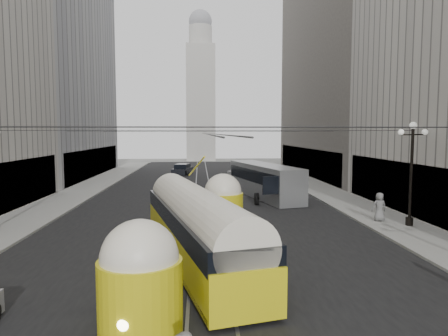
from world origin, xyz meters
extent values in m
cube|color=black|center=(0.00, 32.50, 0.00)|extent=(20.00, 85.00, 0.02)
cube|color=gray|center=(-12.00, 36.00, 0.07)|extent=(4.00, 72.00, 0.15)
cube|color=gray|center=(12.00, 36.00, 0.07)|extent=(4.00, 72.00, 0.15)
cube|color=gray|center=(-0.75, 32.50, 0.00)|extent=(0.12, 85.00, 0.04)
cube|color=gray|center=(0.75, 32.50, 0.00)|extent=(0.12, 85.00, 0.04)
cube|color=black|center=(-14.05, 24.00, 2.00)|extent=(0.10, 18.00, 3.60)
cube|color=#999999|center=(-20.00, 48.00, 14.00)|extent=(12.00, 28.00, 28.00)
cube|color=black|center=(-14.05, 48.00, 2.00)|extent=(0.10, 25.20, 3.60)
cube|color=black|center=(14.05, 22.00, 2.00)|extent=(0.10, 18.00, 3.60)
cube|color=#514C47|center=(20.00, 48.00, 16.00)|extent=(12.00, 32.00, 32.00)
cube|color=black|center=(14.05, 48.00, 2.00)|extent=(0.10, 28.80, 3.60)
cube|color=#B2AFA8|center=(0.00, 80.00, 12.00)|extent=(6.00, 6.00, 24.00)
cylinder|color=#B2AFA8|center=(0.00, 80.00, 26.00)|extent=(4.80, 4.80, 4.00)
sphere|color=gray|center=(0.00, 80.00, 28.96)|extent=(4.80, 4.80, 4.80)
cylinder|color=black|center=(12.60, 18.00, 3.15)|extent=(0.18, 0.18, 6.00)
cylinder|color=black|center=(12.60, 18.00, 0.40)|extent=(0.44, 0.44, 0.50)
cylinder|color=black|center=(12.60, 18.00, 5.75)|extent=(1.60, 0.08, 0.08)
sphere|color=white|center=(12.60, 18.00, 6.30)|extent=(0.44, 0.44, 0.44)
sphere|color=white|center=(11.85, 18.00, 5.90)|extent=(0.36, 0.36, 0.36)
sphere|color=white|center=(13.35, 18.00, 5.90)|extent=(0.36, 0.36, 0.36)
cylinder|color=black|center=(0.00, 4.00, 6.00)|extent=(25.00, 0.03, 0.03)
cylinder|color=black|center=(0.00, 18.00, 6.00)|extent=(25.00, 0.03, 0.03)
cylinder|color=black|center=(0.00, 32.00, 6.00)|extent=(25.00, 0.03, 0.03)
cylinder|color=black|center=(0.00, 46.00, 6.00)|extent=(25.00, 0.03, 0.03)
cylinder|color=black|center=(0.00, 36.00, 5.80)|extent=(0.03, 72.00, 0.03)
cylinder|color=black|center=(0.40, 36.00, 5.80)|extent=(0.03, 72.00, 0.03)
cube|color=gold|center=(-0.50, 12.26, 1.00)|extent=(5.62, 13.52, 1.62)
cube|color=black|center=(-0.50, 12.26, 0.24)|extent=(5.52, 13.13, 0.29)
cube|color=black|center=(-0.50, 12.26, 2.04)|extent=(5.59, 13.33, 0.81)
cylinder|color=silver|center=(-0.50, 12.26, 2.33)|extent=(5.30, 13.25, 2.19)
cylinder|color=gold|center=(-2.09, 5.90, 1.09)|extent=(2.47, 2.47, 2.19)
sphere|color=silver|center=(-2.09, 5.90, 2.23)|extent=(2.28, 2.28, 2.28)
cylinder|color=gold|center=(1.09, 18.62, 1.09)|extent=(2.47, 2.47, 2.19)
sphere|color=silver|center=(1.09, 18.62, 2.23)|extent=(2.28, 2.28, 2.28)
sphere|color=#FFF2BF|center=(-2.36, 4.79, 0.81)|extent=(0.36, 0.36, 0.36)
cube|color=gray|center=(5.53, 30.28, 1.52)|extent=(5.24, 12.05, 2.95)
cube|color=black|center=(5.53, 30.28, 2.02)|extent=(5.15, 11.65, 1.08)
cube|color=black|center=(5.53, 24.43, 1.87)|extent=(2.22, 0.64, 1.38)
cylinder|color=black|center=(4.30, 26.33, 0.49)|extent=(0.30, 0.98, 0.98)
cylinder|color=black|center=(6.75, 26.33, 0.49)|extent=(0.30, 0.98, 0.98)
cylinder|color=black|center=(4.30, 34.24, 0.49)|extent=(0.30, 0.98, 0.98)
cylinder|color=black|center=(6.75, 34.24, 0.49)|extent=(0.30, 0.98, 0.98)
cube|color=#B8B8B8|center=(5.00, 43.41, 0.53)|extent=(3.56, 5.37, 0.88)
cube|color=black|center=(5.00, 43.41, 1.15)|extent=(2.60, 3.18, 0.83)
cylinder|color=black|center=(4.08, 41.72, 0.35)|extent=(0.22, 0.71, 0.71)
cylinder|color=black|center=(5.92, 41.72, 0.35)|extent=(0.22, 0.71, 0.71)
cylinder|color=black|center=(4.08, 45.10, 0.35)|extent=(0.22, 0.71, 0.71)
cylinder|color=black|center=(5.92, 45.10, 0.35)|extent=(0.22, 0.71, 0.71)
cube|color=black|center=(-2.73, 50.52, 0.51)|extent=(2.95, 5.09, 0.85)
cube|color=black|center=(-2.73, 50.52, 1.11)|extent=(2.26, 2.94, 0.80)
cylinder|color=black|center=(-3.61, 48.89, 0.34)|extent=(0.22, 0.68, 0.68)
cylinder|color=black|center=(-1.84, 48.89, 0.34)|extent=(0.22, 0.68, 0.68)
cylinder|color=black|center=(-3.61, 52.14, 0.34)|extent=(0.22, 0.68, 0.68)
cylinder|color=black|center=(-1.84, 52.14, 0.34)|extent=(0.22, 0.68, 0.68)
imported|color=slate|center=(11.28, 19.30, 1.08)|extent=(0.92, 0.58, 1.86)
camera|label=1|loc=(-0.34, -5.51, 5.87)|focal=32.00mm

